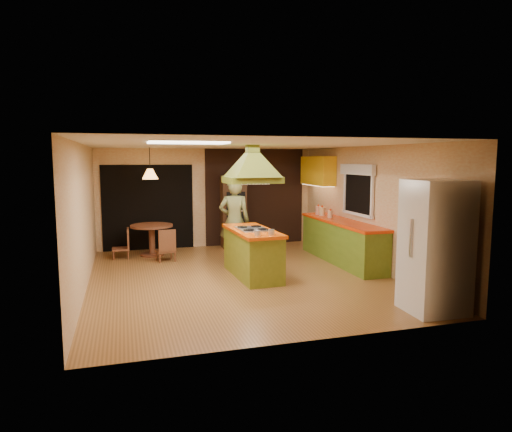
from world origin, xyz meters
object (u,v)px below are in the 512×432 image
object	(u,v)px
man	(234,221)
refrigerator	(435,247)
canister_large	(318,210)
kitchen_island	(252,252)
wall_oven	(233,212)
dining_table	(152,234)

from	to	relation	value
man	refrigerator	xyz separation A→B (m)	(2.05, -3.98, 0.06)
man	canister_large	xyz separation A→B (m)	(2.19, 0.50, 0.11)
man	kitchen_island	bearing A→B (deg)	107.80
kitchen_island	canister_large	size ratio (longest dim) A/B	9.37
wall_oven	dining_table	distance (m)	2.17
canister_large	refrigerator	bearing A→B (deg)	-91.88
kitchen_island	man	bearing A→B (deg)	89.96
wall_oven	refrigerator	bearing A→B (deg)	-70.15
wall_oven	dining_table	bearing A→B (deg)	-162.64
refrigerator	wall_oven	bearing A→B (deg)	108.82
man	canister_large	world-z (taller)	man
dining_table	canister_large	world-z (taller)	canister_large
man	dining_table	bearing A→B (deg)	-19.86
wall_oven	kitchen_island	bearing A→B (deg)	-92.87
refrigerator	man	bearing A→B (deg)	119.72
wall_oven	dining_table	xyz separation A→B (m)	(-2.07, -0.51, -0.40)
kitchen_island	man	world-z (taller)	man
dining_table	man	bearing A→B (deg)	-35.39
refrigerator	dining_table	world-z (taller)	refrigerator
man	canister_large	size ratio (longest dim) A/B	9.25
dining_table	canister_large	xyz separation A→B (m)	(3.88, -0.70, 0.51)
refrigerator	canister_large	size ratio (longest dim) A/B	9.90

